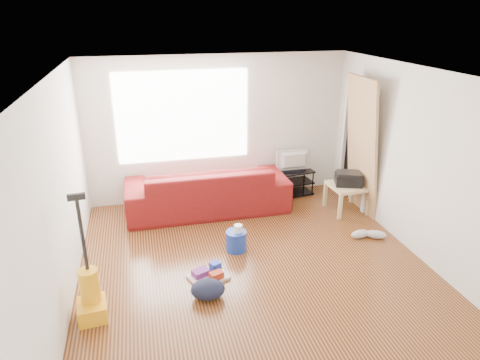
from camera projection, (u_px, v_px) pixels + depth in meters
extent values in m
cube|color=#411C0F|center=(256.00, 270.00, 5.58)|extent=(4.50, 5.00, 0.01)
cube|color=white|center=(260.00, 75.00, 4.65)|extent=(4.50, 5.00, 0.01)
cube|color=silver|center=(218.00, 129.00, 7.37)|extent=(4.50, 0.01, 2.50)
cube|color=silver|center=(359.00, 318.00, 2.86)|extent=(4.50, 0.01, 2.50)
cube|color=silver|center=(58.00, 200.00, 4.63)|extent=(0.01, 5.00, 2.50)
cube|color=silver|center=(423.00, 166.00, 5.61)|extent=(0.01, 5.00, 2.50)
cube|color=white|center=(183.00, 117.00, 7.13)|extent=(2.20, 0.01, 1.50)
cube|color=white|center=(369.00, 155.00, 6.82)|extent=(0.06, 0.08, 2.00)
cube|color=white|center=(344.00, 140.00, 7.63)|extent=(0.06, 0.08, 2.00)
cube|color=white|center=(362.00, 85.00, 6.84)|extent=(0.06, 0.98, 0.08)
cube|color=black|center=(358.00, 147.00, 7.23)|extent=(0.01, 0.86, 1.98)
imported|color=#5E140B|center=(208.00, 209.00, 7.27)|extent=(2.66, 1.04, 0.78)
cube|color=black|center=(293.00, 193.00, 7.86)|extent=(0.71, 0.46, 0.02)
cube|color=black|center=(294.00, 182.00, 7.78)|extent=(0.71, 0.46, 0.02)
cube|color=black|center=(294.00, 171.00, 7.71)|extent=(0.71, 0.46, 0.02)
cylinder|color=black|center=(282.00, 188.00, 7.55)|extent=(0.02, 0.02, 0.46)
cylinder|color=black|center=(275.00, 182.00, 7.83)|extent=(0.02, 0.02, 0.46)
cylinder|color=black|center=(313.00, 183.00, 7.75)|extent=(0.02, 0.02, 0.46)
cylinder|color=black|center=(304.00, 177.00, 8.03)|extent=(0.02, 0.02, 0.46)
imported|color=black|center=(295.00, 161.00, 7.63)|extent=(0.65, 0.08, 0.37)
cube|color=#CCBD7D|center=(348.00, 186.00, 7.08)|extent=(0.60, 0.60, 0.05)
cube|color=#CCBD7D|center=(340.00, 207.00, 6.87)|extent=(0.05, 0.05, 0.42)
cube|color=#CCBD7D|center=(325.00, 195.00, 7.33)|extent=(0.05, 0.05, 0.42)
cube|color=#CCBD7D|center=(369.00, 203.00, 7.00)|extent=(0.05, 0.05, 0.42)
cube|color=#CCBD7D|center=(352.00, 191.00, 7.47)|extent=(0.05, 0.05, 0.42)
cube|color=black|center=(348.00, 179.00, 7.03)|extent=(0.51, 0.44, 0.18)
cube|color=black|center=(349.00, 173.00, 6.99)|extent=(0.45, 0.39, 0.04)
cylinder|color=#19359C|center=(236.00, 250.00, 6.05)|extent=(0.36, 0.36, 0.29)
cylinder|color=white|center=(238.00, 238.00, 5.98)|extent=(0.12, 0.12, 0.11)
cube|color=beige|center=(208.00, 277.00, 5.40)|extent=(0.56, 0.51, 0.04)
cube|color=#B0341A|center=(216.00, 275.00, 5.34)|extent=(0.19, 0.16, 0.09)
cube|color=#662475|center=(201.00, 273.00, 5.41)|extent=(0.24, 0.21, 0.07)
cube|color=#1D37B9|center=(215.00, 267.00, 5.48)|extent=(0.16, 0.15, 0.13)
ellipsoid|color=black|center=(208.00, 297.00, 5.06)|extent=(0.44, 0.38, 0.22)
ellipsoid|color=silver|center=(360.00, 234.00, 6.35)|extent=(0.32, 0.16, 0.12)
ellipsoid|color=silver|center=(376.00, 234.00, 6.34)|extent=(0.33, 0.26, 0.12)
cube|color=#FFB218|center=(93.00, 310.00, 4.69)|extent=(0.34, 0.38, 0.20)
cylinder|color=#FFB218|center=(90.00, 285.00, 4.64)|extent=(0.22, 0.22, 0.38)
cylinder|color=black|center=(82.00, 235.00, 4.44)|extent=(0.04, 0.04, 0.82)
cube|color=black|center=(76.00, 197.00, 4.28)|extent=(0.18, 0.06, 0.07)
cube|color=tan|center=(355.00, 209.00, 7.29)|extent=(0.28, 0.89, 2.23)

